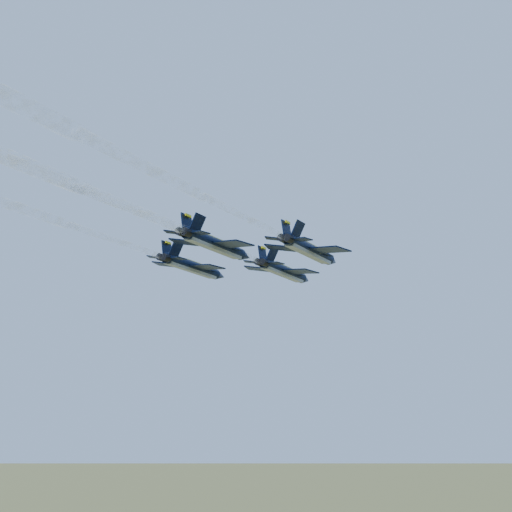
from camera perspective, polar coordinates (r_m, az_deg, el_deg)
The scene contains 6 objects.
jet_lead at distance 120.46m, azimuth 2.54°, elevation -1.37°, with size 15.12×19.46×4.62m.
jet_left at distance 117.48m, azimuth -5.60°, elevation -0.99°, with size 15.12×19.46×4.62m.
jet_right at distance 105.56m, azimuth 4.85°, elevation 0.51°, with size 15.12×19.46×4.62m.
jet_slot at distance 102.02m, azimuth -3.56°, elevation 1.00°, with size 15.12×19.46×4.62m.
smoke_trail_lead at distance 83.00m, azimuth -13.65°, elevation 5.00°, with size 4.40×64.57×2.16m.
smoke_trail_right at distance 68.04m, azimuth -13.71°, elevation 9.35°, with size 4.40×64.57×2.16m.
Camera 1 is at (52.70, -90.53, 69.56)m, focal length 45.00 mm.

